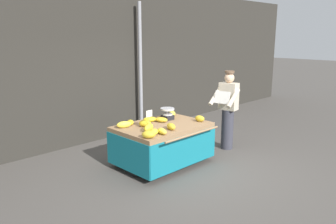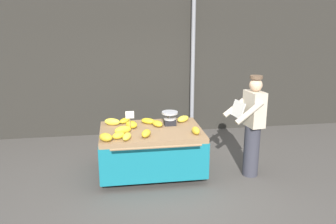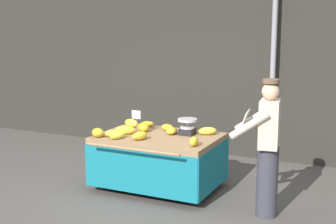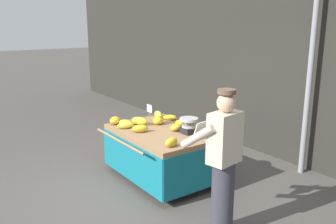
{
  "view_description": "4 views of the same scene",
  "coord_description": "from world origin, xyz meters",
  "px_view_note": "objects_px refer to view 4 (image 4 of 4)",
  "views": [
    {
      "loc": [
        -4.45,
        -3.9,
        2.46
      ],
      "look_at": [
        0.03,
        0.63,
        0.98
      ],
      "focal_mm": 35.81,
      "sensor_mm": 36.0,
      "label": 1
    },
    {
      "loc": [
        -0.78,
        -4.97,
        2.64
      ],
      "look_at": [
        0.08,
        0.64,
        1.05
      ],
      "focal_mm": 37.11,
      "sensor_mm": 36.0,
      "label": 2
    },
    {
      "loc": [
        2.73,
        -5.37,
        2.33
      ],
      "look_at": [
        -0.03,
        0.42,
        1.16
      ],
      "focal_mm": 50.65,
      "sensor_mm": 36.0,
      "label": 3
    },
    {
      "loc": [
        4.13,
        -2.5,
        2.4
      ],
      "look_at": [
        -0.1,
        0.53,
        1.11
      ],
      "focal_mm": 38.34,
      "sensor_mm": 36.0,
      "label": 4
    }
  ],
  "objects_px": {
    "vendor_person": "(223,162)",
    "banana_bunch_6": "(125,125)",
    "banana_bunch_1": "(158,120)",
    "banana_bunch_11": "(139,121)",
    "banana_bunch_0": "(170,117)",
    "banana_bunch_9": "(125,123)",
    "banana_bunch_2": "(172,142)",
    "banana_bunch_4": "(158,115)",
    "banana_bunch_3": "(207,132)",
    "banana_bunch_5": "(140,129)",
    "price_sign": "(150,110)",
    "street_pole": "(310,75)",
    "banana_bunch_8": "(177,127)",
    "weighing_scale": "(189,126)",
    "banana_cart": "(163,143)",
    "banana_bunch_7": "(115,120)",
    "banana_bunch_10": "(180,123)"
  },
  "relations": [
    {
      "from": "vendor_person",
      "to": "banana_bunch_6",
      "type": "bearing_deg",
      "value": -177.08
    },
    {
      "from": "banana_bunch_1",
      "to": "banana_bunch_11",
      "type": "xyz_separation_m",
      "value": [
        -0.15,
        -0.27,
        0.0
      ]
    },
    {
      "from": "banana_bunch_0",
      "to": "banana_bunch_9",
      "type": "xyz_separation_m",
      "value": [
        -0.12,
        -0.8,
        0.01
      ]
    },
    {
      "from": "banana_bunch_2",
      "to": "banana_bunch_4",
      "type": "xyz_separation_m",
      "value": [
        -1.33,
        0.69,
        0.0
      ]
    },
    {
      "from": "banana_bunch_1",
      "to": "banana_bunch_3",
      "type": "xyz_separation_m",
      "value": [
        0.93,
        0.22,
        -0.01
      ]
    },
    {
      "from": "banana_bunch_5",
      "to": "banana_bunch_11",
      "type": "distance_m",
      "value": 0.41
    },
    {
      "from": "banana_bunch_0",
      "to": "banana_bunch_4",
      "type": "distance_m",
      "value": 0.24
    },
    {
      "from": "banana_bunch_3",
      "to": "banana_bunch_6",
      "type": "bearing_deg",
      "value": -142.98
    },
    {
      "from": "price_sign",
      "to": "banana_bunch_5",
      "type": "xyz_separation_m",
      "value": [
        0.24,
        -0.32,
        -0.19
      ]
    },
    {
      "from": "street_pole",
      "to": "banana_bunch_1",
      "type": "bearing_deg",
      "value": -128.35
    },
    {
      "from": "banana_bunch_2",
      "to": "banana_bunch_4",
      "type": "distance_m",
      "value": 1.49
    },
    {
      "from": "banana_bunch_1",
      "to": "banana_bunch_9",
      "type": "xyz_separation_m",
      "value": [
        -0.22,
        -0.49,
        -0.01
      ]
    },
    {
      "from": "banana_bunch_2",
      "to": "vendor_person",
      "type": "xyz_separation_m",
      "value": [
        0.96,
        0.02,
        0.02
      ]
    },
    {
      "from": "street_pole",
      "to": "banana_bunch_9",
      "type": "bearing_deg",
      "value": -125.81
    },
    {
      "from": "banana_bunch_4",
      "to": "banana_bunch_9",
      "type": "height_order",
      "value": "banana_bunch_4"
    },
    {
      "from": "banana_bunch_2",
      "to": "banana_bunch_8",
      "type": "xyz_separation_m",
      "value": [
        -0.56,
        0.51,
        -0.01
      ]
    },
    {
      "from": "banana_bunch_11",
      "to": "banana_bunch_4",
      "type": "bearing_deg",
      "value": 109.44
    },
    {
      "from": "weighing_scale",
      "to": "banana_cart",
      "type": "bearing_deg",
      "value": -147.74
    },
    {
      "from": "banana_bunch_11",
      "to": "vendor_person",
      "type": "height_order",
      "value": "vendor_person"
    },
    {
      "from": "banana_bunch_7",
      "to": "banana_bunch_10",
      "type": "height_order",
      "value": "banana_bunch_7"
    },
    {
      "from": "banana_bunch_2",
      "to": "banana_bunch_5",
      "type": "bearing_deg",
      "value": -179.69
    },
    {
      "from": "banana_bunch_1",
      "to": "banana_bunch_2",
      "type": "relative_size",
      "value": 1.12
    },
    {
      "from": "banana_cart",
      "to": "vendor_person",
      "type": "bearing_deg",
      "value": -11.14
    },
    {
      "from": "banana_cart",
      "to": "banana_bunch_0",
      "type": "height_order",
      "value": "banana_bunch_0"
    },
    {
      "from": "banana_bunch_8",
      "to": "banana_bunch_10",
      "type": "relative_size",
      "value": 1.02
    },
    {
      "from": "banana_cart",
      "to": "banana_bunch_4",
      "type": "height_order",
      "value": "banana_bunch_4"
    },
    {
      "from": "street_pole",
      "to": "banana_bunch_11",
      "type": "relative_size",
      "value": 11.18
    },
    {
      "from": "banana_cart",
      "to": "banana_bunch_8",
      "type": "bearing_deg",
      "value": 52.77
    },
    {
      "from": "banana_bunch_1",
      "to": "banana_bunch_7",
      "type": "distance_m",
      "value": 0.71
    },
    {
      "from": "banana_bunch_4",
      "to": "banana_bunch_8",
      "type": "distance_m",
      "value": 0.79
    },
    {
      "from": "price_sign",
      "to": "banana_bunch_1",
      "type": "xyz_separation_m",
      "value": [
        0.03,
        0.15,
        -0.18
      ]
    },
    {
      "from": "banana_bunch_0",
      "to": "banana_bunch_3",
      "type": "height_order",
      "value": "banana_bunch_3"
    },
    {
      "from": "banana_bunch_1",
      "to": "weighing_scale",
      "type": "bearing_deg",
      "value": 7.95
    },
    {
      "from": "price_sign",
      "to": "banana_bunch_0",
      "type": "relative_size",
      "value": 1.45
    },
    {
      "from": "banana_bunch_1",
      "to": "banana_bunch_11",
      "type": "bearing_deg",
      "value": -118.99
    },
    {
      "from": "banana_bunch_3",
      "to": "banana_bunch_7",
      "type": "distance_m",
      "value": 1.57
    },
    {
      "from": "banana_bunch_5",
      "to": "banana_bunch_7",
      "type": "xyz_separation_m",
      "value": [
        -0.62,
        -0.1,
        0.0
      ]
    },
    {
      "from": "street_pole",
      "to": "banana_bunch_7",
      "type": "distance_m",
      "value": 3.16
    },
    {
      "from": "banana_cart",
      "to": "banana_bunch_3",
      "type": "relative_size",
      "value": 6.29
    },
    {
      "from": "banana_bunch_6",
      "to": "vendor_person",
      "type": "height_order",
      "value": "vendor_person"
    },
    {
      "from": "banana_bunch_6",
      "to": "banana_bunch_10",
      "type": "relative_size",
      "value": 1.0
    },
    {
      "from": "banana_bunch_2",
      "to": "banana_bunch_4",
      "type": "bearing_deg",
      "value": 152.71
    },
    {
      "from": "weighing_scale",
      "to": "banana_bunch_11",
      "type": "xyz_separation_m",
      "value": [
        -0.82,
        -0.36,
        -0.05
      ]
    },
    {
      "from": "banana_bunch_0",
      "to": "banana_bunch_1",
      "type": "bearing_deg",
      "value": -71.54
    },
    {
      "from": "banana_bunch_4",
      "to": "banana_bunch_7",
      "type": "bearing_deg",
      "value": -96.87
    },
    {
      "from": "banana_bunch_4",
      "to": "banana_bunch_11",
      "type": "xyz_separation_m",
      "value": [
        0.17,
        -0.49,
        0.0
      ]
    },
    {
      "from": "banana_bunch_7",
      "to": "banana_bunch_8",
      "type": "xyz_separation_m",
      "value": [
        0.86,
        0.61,
        -0.01
      ]
    },
    {
      "from": "banana_bunch_7",
      "to": "banana_bunch_4",
      "type": "bearing_deg",
      "value": 83.13
    },
    {
      "from": "banana_bunch_1",
      "to": "banana_bunch_8",
      "type": "height_order",
      "value": "banana_bunch_1"
    },
    {
      "from": "price_sign",
      "to": "banana_bunch_11",
      "type": "xyz_separation_m",
      "value": [
        -0.12,
        -0.12,
        -0.18
      ]
    }
  ]
}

